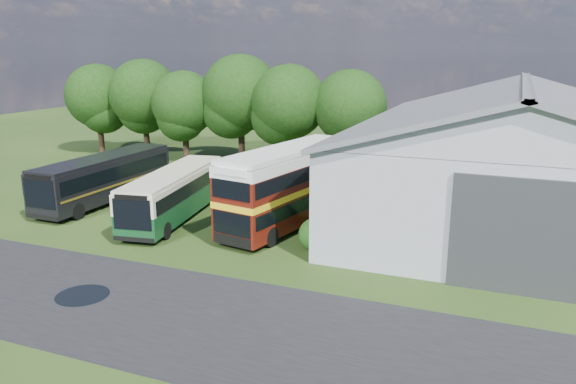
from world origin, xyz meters
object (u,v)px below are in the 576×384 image
at_px(storage_shed, 520,150).
at_px(bus_dark_single, 105,178).
at_px(bus_green_single, 174,194).
at_px(bus_maroon_double, 289,187).

bearing_deg(storage_shed, bus_dark_single, -165.57).
distance_m(bus_green_single, bus_maroon_double, 7.06).
height_order(bus_green_single, bus_dark_single, bus_dark_single).
bearing_deg(bus_maroon_double, bus_green_single, -158.28).
xyz_separation_m(bus_green_single, bus_dark_single, (-6.45, 1.55, 0.10)).
height_order(storage_shed, bus_green_single, storage_shed).
bearing_deg(bus_green_single, bus_dark_single, 157.09).
height_order(storage_shed, bus_dark_single, storage_shed).
distance_m(storage_shed, bus_green_single, 20.84).
xyz_separation_m(bus_maroon_double, bus_dark_single, (-13.34, 0.22, -0.64)).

